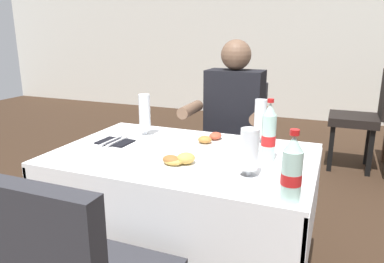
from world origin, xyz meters
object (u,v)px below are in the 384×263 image
at_px(plate_far_diner, 209,141).
at_px(background_chair_left, 364,114).
at_px(seated_diner_far, 232,127).
at_px(beer_glass_right, 249,152).
at_px(napkin_cutlery_set, 115,142).
at_px(main_dining_table, 184,186).
at_px(plate_near_camera, 175,163).
at_px(chair_far_diner_seat, 230,145).
at_px(beer_glass_middle, 145,114).
at_px(beer_glass_left, 260,121).
at_px(cola_bottle_primary, 292,171).
at_px(cola_bottle_secondary, 269,134).

bearing_deg(plate_far_diner, background_chair_left, 67.48).
height_order(seated_diner_far, beer_glass_right, seated_diner_far).
bearing_deg(napkin_cutlery_set, main_dining_table, -2.46).
bearing_deg(plate_near_camera, seated_diner_far, 89.93).
height_order(chair_far_diner_seat, beer_glass_middle, beer_glass_middle).
xyz_separation_m(plate_near_camera, plate_far_diner, (0.02, 0.37, -0.00)).
relative_size(chair_far_diner_seat, beer_glass_right, 4.90).
bearing_deg(beer_glass_middle, main_dining_table, -31.34).
distance_m(main_dining_table, beer_glass_left, 0.51).
height_order(plate_far_diner, beer_glass_right, beer_glass_right).
bearing_deg(chair_far_diner_seat, cola_bottle_primary, -64.52).
bearing_deg(plate_far_diner, main_dining_table, -108.98).
bearing_deg(chair_far_diner_seat, seated_diner_far, -69.97).
xyz_separation_m(napkin_cutlery_set, background_chair_left, (1.31, 2.20, -0.20)).
height_order(beer_glass_right, background_chair_left, background_chair_left).
bearing_deg(beer_glass_right, main_dining_table, 153.66).
height_order(chair_far_diner_seat, beer_glass_left, beer_glass_left).
xyz_separation_m(plate_far_diner, beer_glass_right, (0.29, -0.36, 0.09)).
height_order(cola_bottle_primary, cola_bottle_secondary, cola_bottle_secondary).
relative_size(beer_glass_left, background_chair_left, 0.24).
bearing_deg(beer_glass_right, seated_diner_far, 110.12).
height_order(chair_far_diner_seat, plate_near_camera, chair_far_diner_seat).
bearing_deg(chair_far_diner_seat, plate_far_diner, -84.05).
relative_size(cola_bottle_primary, background_chair_left, 0.26).
height_order(chair_far_diner_seat, plate_far_diner, chair_far_diner_seat).
distance_m(plate_near_camera, beer_glass_left, 0.56).
xyz_separation_m(beer_glass_middle, cola_bottle_secondary, (0.71, -0.15, 0.00)).
distance_m(seated_diner_far, plate_near_camera, 0.87).
bearing_deg(napkin_cutlery_set, plate_near_camera, -25.38).
xyz_separation_m(cola_bottle_primary, napkin_cutlery_set, (-0.93, 0.35, -0.10)).
bearing_deg(background_chair_left, plate_far_diner, -112.52).
bearing_deg(seated_diner_far, beer_glass_right, -69.88).
distance_m(plate_far_diner, cola_bottle_secondary, 0.37).
relative_size(chair_far_diner_seat, plate_far_diner, 4.24).
height_order(beer_glass_right, cola_bottle_primary, cola_bottle_primary).
relative_size(main_dining_table, beer_glass_left, 5.32).
height_order(chair_far_diner_seat, beer_glass_right, chair_far_diner_seat).
xyz_separation_m(chair_far_diner_seat, beer_glass_middle, (-0.32, -0.60, 0.32)).
xyz_separation_m(cola_bottle_primary, cola_bottle_secondary, (-0.15, 0.37, 0.01)).
xyz_separation_m(beer_glass_middle, background_chair_left, (1.22, 2.03, -0.32)).
xyz_separation_m(chair_far_diner_seat, beer_glass_right, (0.35, -0.97, 0.29)).
bearing_deg(cola_bottle_secondary, beer_glass_left, 109.68).
xyz_separation_m(seated_diner_far, plate_far_diner, (0.02, -0.50, 0.05)).
bearing_deg(cola_bottle_primary, beer_glass_left, 110.71).
distance_m(seated_diner_far, beer_glass_right, 0.92).
bearing_deg(beer_glass_left, plate_near_camera, -117.92).
distance_m(seated_diner_far, background_chair_left, 1.77).
bearing_deg(background_chair_left, cola_bottle_secondary, -103.40).
relative_size(seated_diner_far, beer_glass_right, 6.37).
height_order(main_dining_table, seated_diner_far, seated_diner_far).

